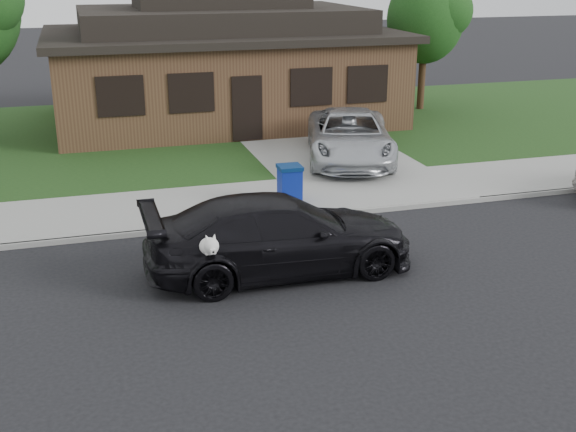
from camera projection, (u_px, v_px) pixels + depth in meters
name	position (u px, v px, depth m)	size (l,w,h in m)	color
ground	(173.00, 302.00, 12.92)	(120.00, 120.00, 0.00)	black
sidewalk	(144.00, 211.00, 17.42)	(60.00, 3.00, 0.12)	gray
curb	(151.00, 232.00, 16.07)	(60.00, 0.12, 0.12)	gray
lawn	(120.00, 138.00, 24.65)	(60.00, 13.00, 0.13)	#193814
driveway	(314.00, 146.00, 23.54)	(4.50, 13.00, 0.14)	gray
sedan	(279.00, 235.00, 13.94)	(5.24, 2.42, 1.52)	black
minivan	(350.00, 136.00, 21.37)	(2.40, 5.21, 1.45)	silver
recycling_bin	(290.00, 184.00, 17.71)	(0.58, 0.62, 0.95)	navy
house	(222.00, 64.00, 26.83)	(12.60, 8.60, 4.65)	#422B1C
tree_1	(430.00, 17.00, 27.93)	(3.15, 3.00, 5.25)	#332114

